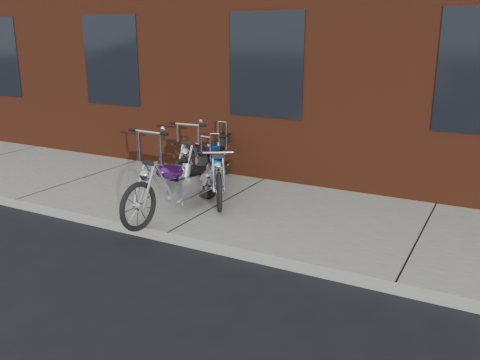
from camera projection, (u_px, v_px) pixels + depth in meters
The scene contains 5 objects.
ground at pixel (168, 243), 6.84m from camera, with size 120.00×120.00×0.00m, color black.
sidewalk at pixel (224, 206), 8.09m from camera, with size 22.00×3.00×0.15m, color slate.
chopper_purple at pixel (180, 184), 7.48m from camera, with size 0.58×2.37×1.33m.
chopper_blue at pixel (217, 173), 8.27m from camera, with size 1.25×1.82×0.92m.
chopper_third at pixel (206, 162), 8.82m from camera, with size 0.58×2.36×1.20m.
Camera 1 is at (3.86, -5.12, 2.70)m, focal length 38.00 mm.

